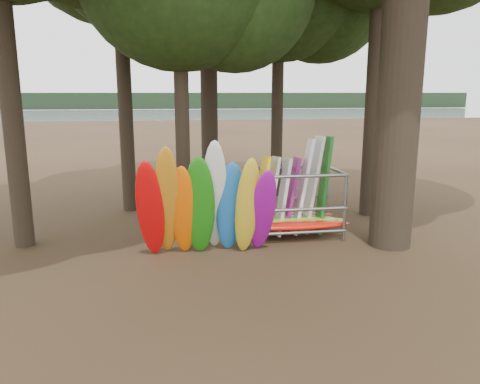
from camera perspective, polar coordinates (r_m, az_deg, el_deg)
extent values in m
plane|color=#47331E|center=(11.64, -0.69, -8.35)|extent=(120.00, 120.00, 0.00)
plane|color=gray|center=(70.93, -7.83, 8.65)|extent=(160.00, 160.00, 0.00)
cube|color=black|center=(120.83, -8.43, 10.94)|extent=(160.00, 4.00, 4.00)
cylinder|color=black|center=(13.57, -26.98, 18.33)|extent=(0.52, 0.52, 11.67)
cylinder|color=black|center=(16.59, -14.20, 17.52)|extent=(0.48, 0.48, 11.48)
cylinder|color=black|center=(18.14, -3.90, 19.03)|extent=(0.64, 0.64, 12.55)
cylinder|color=black|center=(18.04, 4.63, 14.49)|extent=(0.44, 0.44, 9.68)
cylinder|color=black|center=(13.30, -7.18, 13.11)|extent=(0.40, 0.40, 8.65)
cylinder|color=black|center=(16.16, 16.32, 19.20)|extent=(0.45, 0.45, 12.40)
ellipsoid|color=red|center=(11.41, -10.88, -2.20)|extent=(0.81, 1.47, 2.71)
ellipsoid|color=orange|center=(11.40, -8.93, -1.31)|extent=(0.66, 1.73, 3.03)
ellipsoid|color=#EF5B05|center=(11.56, -6.93, -2.33)|extent=(0.71, 1.27, 2.51)
ellipsoid|color=#1A7412|center=(11.53, -4.98, -1.81)|extent=(0.86, 1.21, 2.70)
ellipsoid|color=white|center=(11.67, -3.12, -0.64)|extent=(0.76, 1.69, 3.13)
ellipsoid|color=blue|center=(11.79, -1.20, -1.89)|extent=(0.75, 1.03, 2.51)
ellipsoid|color=gold|center=(11.60, 0.89, -1.80)|extent=(0.71, 1.13, 2.66)
ellipsoid|color=#8E0D91|center=(11.74, 2.76, -2.35)|extent=(0.69, 1.33, 2.39)
ellipsoid|color=red|center=(13.16, 7.03, -4.09)|extent=(3.04, 0.55, 0.24)
ellipsoid|color=#A7B317|center=(13.48, 6.63, -3.69)|extent=(3.10, 0.55, 0.24)
ellipsoid|color=#197125|center=(13.74, 6.32, -3.38)|extent=(2.60, 0.55, 0.24)
ellipsoid|color=#B51A0D|center=(14.05, 5.97, -3.03)|extent=(2.78, 0.55, 0.24)
cube|color=yellow|center=(13.36, 2.58, -0.51)|extent=(0.51, 0.80, 2.33)
cube|color=silver|center=(13.52, 3.76, -0.46)|extent=(0.51, 0.78, 2.29)
cube|color=silver|center=(13.43, 5.20, -0.65)|extent=(0.44, 0.76, 2.26)
cube|color=#8D177B|center=(13.73, 6.20, -0.40)|extent=(0.52, 0.74, 2.25)
cube|color=white|center=(13.62, 7.64, 0.67)|extent=(0.64, 0.76, 2.80)
cube|color=white|center=(13.79, 8.75, 0.90)|extent=(0.63, 0.82, 2.85)
cube|color=#186D1D|center=(13.76, 10.14, 0.78)|extent=(0.44, 0.78, 2.85)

